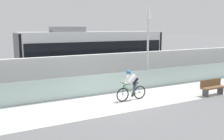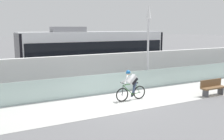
% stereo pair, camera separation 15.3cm
% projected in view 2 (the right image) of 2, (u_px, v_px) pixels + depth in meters
% --- Properties ---
extents(ground_plane, '(200.00, 200.00, 0.00)m').
position_uv_depth(ground_plane, '(120.00, 102.00, 13.08)').
color(ground_plane, slate).
extents(bike_path_deck, '(32.00, 3.20, 0.01)m').
position_uv_depth(bike_path_deck, '(120.00, 102.00, 13.08)').
color(bike_path_deck, beige).
rests_on(bike_path_deck, ground).
extents(glass_parapet, '(32.00, 0.05, 1.15)m').
position_uv_depth(glass_parapet, '(104.00, 84.00, 14.60)').
color(glass_parapet, '#ADC6C1').
rests_on(glass_parapet, ground).
extents(concrete_barrier_wall, '(32.00, 0.36, 2.09)m').
position_uv_depth(concrete_barrier_wall, '(91.00, 71.00, 16.09)').
color(concrete_barrier_wall, silver).
rests_on(concrete_barrier_wall, ground).
extents(tram_rail_near, '(32.00, 0.08, 0.01)m').
position_uv_depth(tram_rail_near, '(78.00, 80.00, 18.43)').
color(tram_rail_near, '#595654').
rests_on(tram_rail_near, ground).
extents(tram_rail_far, '(32.00, 0.08, 0.01)m').
position_uv_depth(tram_rail_far, '(71.00, 77.00, 19.68)').
color(tram_rail_far, '#595654').
rests_on(tram_rail_far, ground).
extents(tram, '(11.06, 2.54, 3.81)m').
position_uv_depth(tram, '(94.00, 52.00, 19.48)').
color(tram, silver).
rests_on(tram, ground).
extents(cyclist_on_bike, '(1.77, 0.58, 1.61)m').
position_uv_depth(cyclist_on_bike, '(131.00, 86.00, 13.26)').
color(cyclist_on_bike, black).
rests_on(cyclist_on_bike, ground).
extents(lamp_post_antenna, '(0.28, 0.28, 5.20)m').
position_uv_depth(lamp_post_antenna, '(148.00, 35.00, 15.91)').
color(lamp_post_antenna, gray).
rests_on(lamp_post_antenna, ground).
extents(bench, '(1.60, 0.45, 0.89)m').
position_uv_depth(bench, '(213.00, 87.00, 14.28)').
color(bench, brown).
rests_on(bench, ground).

